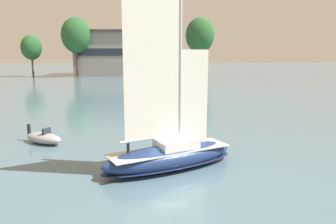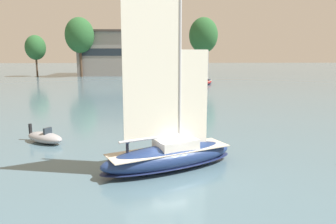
{
  "view_description": "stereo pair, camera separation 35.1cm",
  "coord_description": "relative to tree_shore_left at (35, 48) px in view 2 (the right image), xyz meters",
  "views": [
    {
      "loc": [
        -1.28,
        -22.84,
        8.55
      ],
      "look_at": [
        0.0,
        3.0,
        3.64
      ],
      "focal_mm": 35.0,
      "sensor_mm": 36.0,
      "label": 1
    },
    {
      "loc": [
        -0.93,
        -22.86,
        8.55
      ],
      "look_at": [
        0.0,
        3.0,
        3.64
      ],
      "focal_mm": 35.0,
      "sensor_mm": 36.0,
      "label": 2
    }
  ],
  "objects": [
    {
      "name": "sailboat_moored_near_marina",
      "position": [
        39.11,
        -27.31,
        -8.47
      ],
      "size": [
        4.07,
        7.68,
        10.18
      ],
      "color": "white",
      "rests_on": "ground"
    },
    {
      "name": "sailboat_main",
      "position": [
        39.88,
        -86.13,
        -8.19
      ],
      "size": [
        10.74,
        7.27,
        14.45
      ],
      "color": "navy",
      "rests_on": "ground"
    },
    {
      "name": "motor_tender",
      "position": [
        28.49,
        -79.03,
        -8.8
      ],
      "size": [
        4.44,
        3.62,
        1.61
      ],
      "color": "#99999E",
      "rests_on": "ground"
    },
    {
      "name": "ground_plane",
      "position": [
        39.86,
        -86.14,
        -9.32
      ],
      "size": [
        400.0,
        400.0,
        0.0
      ],
      "primitive_type": "plane",
      "color": "slate"
    },
    {
      "name": "sailboat_moored_mid_channel",
      "position": [
        51.96,
        -26.18,
        -8.75
      ],
      "size": [
        3.78,
        6.31,
        8.41
      ],
      "color": "maroon",
      "rests_on": "ground"
    },
    {
      "name": "waterfront_building",
      "position": [
        27.8,
        7.15,
        -1.75
      ],
      "size": [
        30.49,
        17.11,
        15.06
      ],
      "color": "gray",
      "rests_on": "ground"
    },
    {
      "name": "tree_shore_right",
      "position": [
        14.7,
        -1.6,
        3.81
      ],
      "size": [
        9.11,
        9.11,
        18.76
      ],
      "color": "#4C3828",
      "rests_on": "ground"
    },
    {
      "name": "tree_shore_center",
      "position": [
        54.0,
        -2.94,
        3.81
      ],
      "size": [
        9.11,
        9.11,
        18.76
      ],
      "color": "brown",
      "rests_on": "ground"
    },
    {
      "name": "tree_shore_left",
      "position": [
        0.0,
        0.0,
        0.0
      ],
      "size": [
        6.47,
        6.47,
        13.31
      ],
      "color": "#4C3828",
      "rests_on": "ground"
    }
  ]
}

